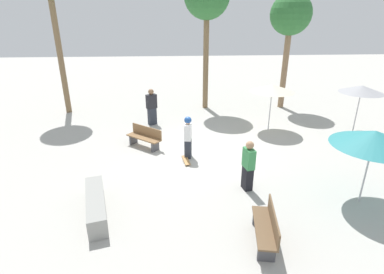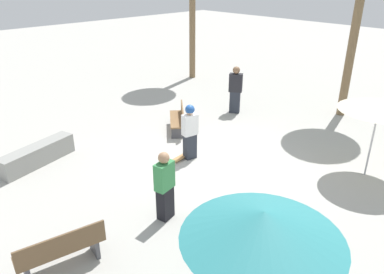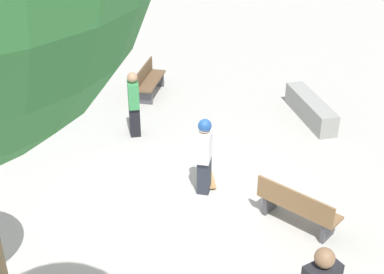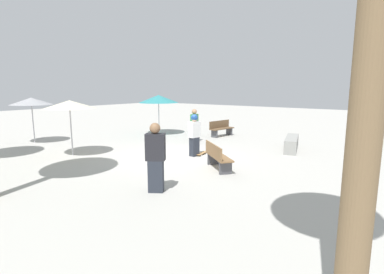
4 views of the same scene
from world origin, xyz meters
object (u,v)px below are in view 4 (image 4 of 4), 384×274
object	(u,v)px
concrete_ledge	(292,144)
bystander_watching	(156,158)
bench_near	(217,157)
shade_umbrella_teal	(159,99)
bench_far	(221,128)
shade_umbrella_grey	(31,101)
shade_umbrella_cream	(70,105)
bystander_far	(194,126)
skateboard	(202,153)
skater_main	(194,134)

from	to	relation	value
concrete_ledge	bystander_watching	xyz separation A→B (m)	(1.13, 7.24, 0.61)
bench_near	bystander_watching	world-z (taller)	bystander_watching
bench_near	shade_umbrella_teal	bearing A→B (deg)	-173.81
bench_far	bystander_watching	world-z (taller)	bystander_watching
shade_umbrella_grey	shade_umbrella_cream	xyz separation A→B (m)	(-3.95, 0.45, 0.00)
bystander_watching	bystander_far	distance (m)	7.07
skateboard	bystander_far	distance (m)	2.81
skateboard	shade_umbrella_grey	world-z (taller)	shade_umbrella_grey
bench_far	bystander_far	distance (m)	2.41
shade_umbrella_grey	bystander_far	distance (m)	7.87
skateboard	shade_umbrella_grey	bearing A→B (deg)	100.01
skater_main	shade_umbrella_cream	world-z (taller)	shade_umbrella_cream
shade_umbrella_grey	bystander_far	world-z (taller)	shade_umbrella_grey
bystander_far	shade_umbrella_teal	bearing A→B (deg)	62.21
shade_umbrella_grey	skater_main	bearing A→B (deg)	-163.94
skater_main	bystander_far	xyz separation A→B (m)	(1.72, -2.38, -0.08)
bench_far	shade_umbrella_teal	xyz separation A→B (m)	(3.26, 1.47, 1.59)
skater_main	skateboard	world-z (taller)	skater_main
shade_umbrella_teal	bystander_watching	bearing A→B (deg)	132.02
skater_main	bystander_watching	xyz separation A→B (m)	(-1.57, 3.87, 0.01)
concrete_ledge	shade_umbrella_grey	world-z (taller)	shade_umbrella_grey
bench_near	shade_umbrella_cream	size ratio (longest dim) A/B	0.70
bench_near	bystander_far	xyz separation A→B (m)	(3.45, -3.49, 0.39)
bench_near	bystander_watching	size ratio (longest dim) A/B	0.84
concrete_ledge	skater_main	bearing A→B (deg)	51.29
skateboard	shade_umbrella_cream	bearing A→B (deg)	118.96
skater_main	shade_umbrella_teal	xyz separation A→B (m)	(4.87, -3.28, 1.12)
bench_near	shade_umbrella_teal	world-z (taller)	shade_umbrella_teal
skateboard	bystander_watching	xyz separation A→B (m)	(-1.48, 4.24, 0.84)
concrete_ledge	shade_umbrella_teal	world-z (taller)	shade_umbrella_teal
shade_umbrella_grey	bystander_far	bearing A→B (deg)	-143.11
bench_near	shade_umbrella_cream	bearing A→B (deg)	-124.24
bystander_watching	bystander_far	world-z (taller)	bystander_watching
shade_umbrella_teal	shade_umbrella_cream	world-z (taller)	shade_umbrella_teal
skateboard	bystander_watching	distance (m)	4.57
shade_umbrella_teal	shade_umbrella_grey	size ratio (longest dim) A/B	1.03
bench_near	shade_umbrella_grey	distance (m)	9.87
skater_main	concrete_ledge	size ratio (longest dim) A/B	0.71
shade_umbrella_grey	bystander_watching	distance (m)	9.71
shade_umbrella_cream	shade_umbrella_grey	bearing A→B (deg)	-6.53
bench_far	shade_umbrella_teal	distance (m)	3.91
bench_near	bystander_far	bearing A→B (deg)	174.52
shade_umbrella_grey	skateboard	bearing A→B (deg)	-161.67
bench_near	bystander_far	world-z (taller)	bystander_far
skateboard	shade_umbrella_teal	xyz separation A→B (m)	(4.97, -2.91, 1.95)
bench_near	shade_umbrella_teal	xyz separation A→B (m)	(6.60, -4.39, 1.59)
bench_far	shade_umbrella_teal	world-z (taller)	shade_umbrella_teal
concrete_ledge	shade_umbrella_cream	world-z (taller)	shade_umbrella_cream
bench_near	shade_umbrella_grey	world-z (taller)	shade_umbrella_grey
skater_main	bench_far	world-z (taller)	skater_main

